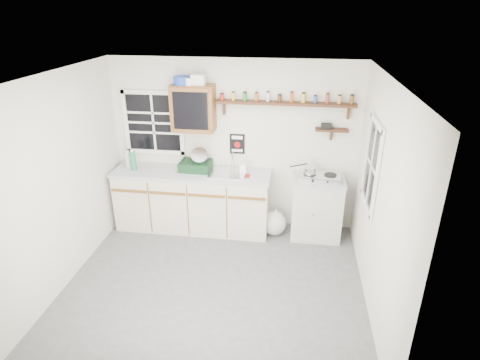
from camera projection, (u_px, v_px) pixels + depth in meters
name	position (u px, v px, depth m)	size (l,w,h in m)	color
room	(212.00, 192.00, 4.45)	(3.64, 3.24, 2.54)	#4D4C4F
main_cabinet	(193.00, 200.00, 6.02)	(2.31, 0.63, 0.92)	beige
right_cabinet	(316.00, 207.00, 5.81)	(0.73, 0.57, 0.91)	#B7B8B1
sink	(228.00, 173.00, 5.77)	(0.52, 0.44, 0.29)	silver
upper_cabinet	(193.00, 108.00, 5.60)	(0.60, 0.32, 0.65)	brown
upper_cabinet_clutter	(188.00, 80.00, 5.45)	(0.44, 0.24, 0.14)	#1A38AC
spice_shelf	(286.00, 102.00, 5.45)	(1.91, 0.18, 0.35)	#321A0E
secondary_shelf	(330.00, 129.00, 5.53)	(0.45, 0.16, 0.24)	#321A0E
warning_sign	(237.00, 144.00, 5.87)	(0.22, 0.02, 0.30)	black
window_back	(154.00, 123.00, 5.92)	(0.93, 0.03, 0.98)	black
window_right	(372.00, 165.00, 4.64)	(0.03, 0.78, 1.08)	black
water_bottles	(131.00, 160.00, 5.88)	(0.19, 0.15, 0.31)	silver
dish_rack	(197.00, 163.00, 5.85)	(0.46, 0.35, 0.34)	#103219
soap_bottle	(243.00, 167.00, 5.75)	(0.09, 0.09, 0.20)	silver
rag	(245.00, 176.00, 5.68)	(0.13, 0.11, 0.02)	maroon
hotplate	(320.00, 177.00, 5.60)	(0.59, 0.35, 0.08)	silver
saucepan	(310.00, 170.00, 5.58)	(0.37, 0.28, 0.17)	silver
trash_bag	(274.00, 223.00, 5.93)	(0.39, 0.35, 0.44)	silver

